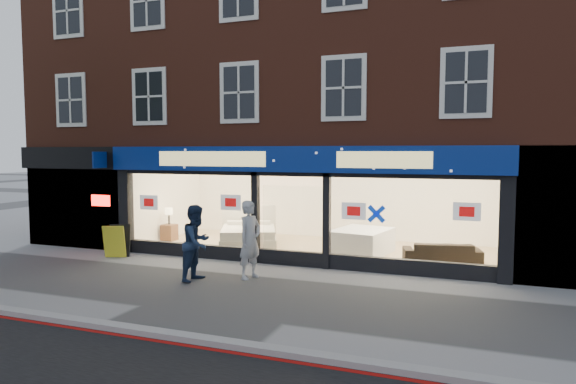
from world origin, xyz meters
The scene contains 12 objects.
ground centered at (0.00, 0.00, 0.00)m, with size 120.00×120.00×0.00m, color gray.
kerb_line centered at (0.00, -3.10, 0.01)m, with size 60.00×0.10×0.01m, color #8C0A07.
kerb_stone centered at (0.00, -2.90, 0.06)m, with size 60.00×0.25×0.12m, color gray.
showroom_floor centered at (0.00, 5.25, 0.05)m, with size 11.00×4.50×0.10m, color tan.
building centered at (-0.02, 6.93, 6.67)m, with size 19.00×8.26×10.30m.
display_bed centered at (-2.10, 4.82, 0.44)m, with size 2.50×2.70×1.23m.
bedside_table centered at (-5.10, 4.80, 0.38)m, with size 0.45×0.45×0.55m, color brown.
mattress_stack centered at (1.60, 4.89, 0.47)m, with size 1.78×2.09×0.73m.
sofa centered at (3.96, 4.27, 0.40)m, with size 2.04×0.80×0.60m, color black.
a_board centered at (-5.20, 2.21, 0.49)m, with size 0.64×0.41×0.99m, color yellow.
pedestrian_grey centered at (-0.43, 1.35, 0.97)m, with size 0.71×0.47×1.95m, color #A4A6AC.
pedestrian_blue centered at (-1.56, 0.69, 0.93)m, with size 0.91×0.71×1.86m, color #182744.
Camera 1 is at (4.91, -10.11, 3.17)m, focal length 32.00 mm.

